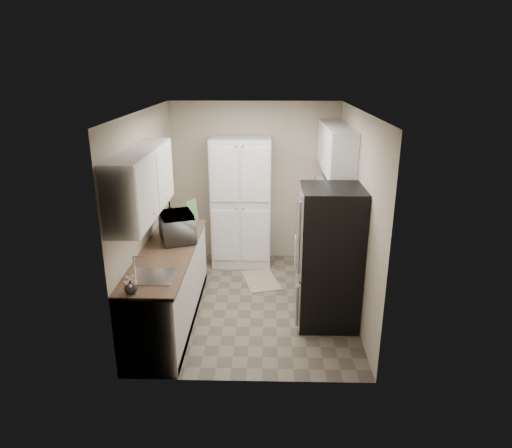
% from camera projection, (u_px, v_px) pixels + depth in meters
% --- Properties ---
extents(ground, '(3.20, 3.20, 0.00)m').
position_uv_depth(ground, '(251.00, 303.00, 6.09)').
color(ground, '#665B4C').
rests_on(ground, ground).
extents(room_shell, '(2.64, 3.24, 2.52)m').
position_uv_depth(room_shell, '(250.00, 185.00, 5.55)').
color(room_shell, beige).
rests_on(room_shell, ground).
extents(pantry_cabinet, '(0.90, 0.55, 2.00)m').
position_uv_depth(pantry_cabinet, '(241.00, 203.00, 7.01)').
color(pantry_cabinet, silver).
rests_on(pantry_cabinet, ground).
extents(base_cabinet_left, '(0.60, 2.30, 0.88)m').
position_uv_depth(base_cabinet_left, '(169.00, 287.00, 5.57)').
color(base_cabinet_left, silver).
rests_on(base_cabinet_left, ground).
extents(countertop_left, '(0.63, 2.33, 0.04)m').
position_uv_depth(countertop_left, '(167.00, 252.00, 5.41)').
color(countertop_left, brown).
rests_on(countertop_left, base_cabinet_left).
extents(base_cabinet_right, '(0.60, 0.80, 0.88)m').
position_uv_depth(base_cabinet_right, '(318.00, 240.00, 7.05)').
color(base_cabinet_right, silver).
rests_on(base_cabinet_right, ground).
extents(countertop_right, '(0.63, 0.83, 0.04)m').
position_uv_depth(countertop_right, '(319.00, 212.00, 6.90)').
color(countertop_right, brown).
rests_on(countertop_right, base_cabinet_right).
extents(electric_range, '(0.71, 0.78, 1.13)m').
position_uv_depth(electric_range, '(323.00, 259.00, 6.28)').
color(electric_range, '#B7B7BC').
rests_on(electric_range, ground).
extents(refrigerator, '(0.70, 0.72, 1.70)m').
position_uv_depth(refrigerator, '(329.00, 257.00, 5.40)').
color(refrigerator, '#B7B7BC').
rests_on(refrigerator, ground).
extents(microwave, '(0.58, 0.69, 0.33)m').
position_uv_depth(microwave, '(177.00, 227.00, 5.72)').
color(microwave, '#BABABF').
rests_on(microwave, countertop_left).
extents(wine_bottle, '(0.07, 0.07, 0.29)m').
position_uv_depth(wine_bottle, '(170.00, 214.00, 6.28)').
color(wine_bottle, black).
rests_on(wine_bottle, countertop_left).
extents(flower_vase, '(0.16, 0.16, 0.13)m').
position_uv_depth(flower_vase, '(131.00, 287.00, 4.38)').
color(flower_vase, silver).
rests_on(flower_vase, countertop_left).
extents(cutting_board, '(0.11, 0.23, 0.31)m').
position_uv_depth(cutting_board, '(192.00, 211.00, 6.38)').
color(cutting_board, '#4F9745').
rests_on(cutting_board, countertop_left).
extents(toaster_oven, '(0.38, 0.44, 0.23)m').
position_uv_depth(toaster_oven, '(326.00, 203.00, 6.87)').
color(toaster_oven, silver).
rests_on(toaster_oven, countertop_right).
extents(fruit_basket, '(0.31, 0.31, 0.10)m').
position_uv_depth(fruit_basket, '(326.00, 193.00, 6.80)').
color(fruit_basket, orange).
rests_on(fruit_basket, toaster_oven).
extents(kitchen_mat, '(0.61, 0.81, 0.01)m').
position_uv_depth(kitchen_mat, '(261.00, 280.00, 6.71)').
color(kitchen_mat, tan).
rests_on(kitchen_mat, ground).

